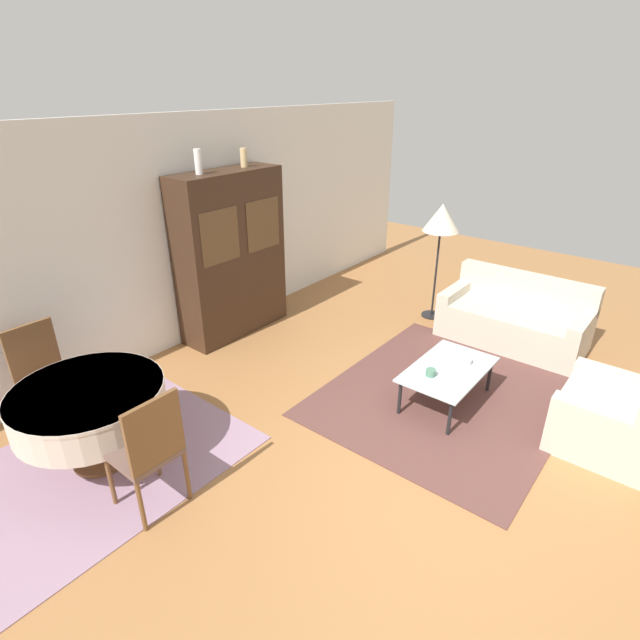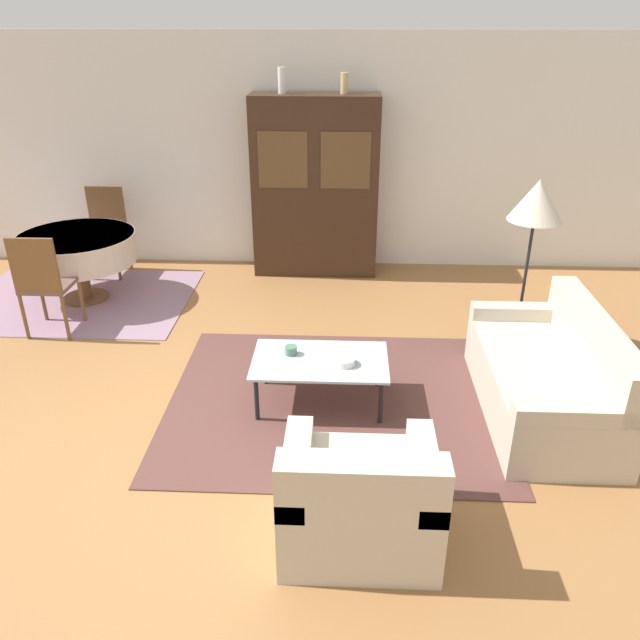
# 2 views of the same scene
# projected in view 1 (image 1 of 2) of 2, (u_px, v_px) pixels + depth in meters

# --- Properties ---
(ground_plane) EXTENTS (14.00, 14.00, 0.00)m
(ground_plane) POSITION_uv_depth(u_px,v_px,m) (434.00, 474.00, 4.21)
(ground_plane) COLOR #9E6B3D
(wall_back) EXTENTS (10.00, 0.06, 2.70)m
(wall_back) POSITION_uv_depth(u_px,v_px,m) (157.00, 241.00, 5.68)
(wall_back) COLOR white
(wall_back) RESTS_ON ground_plane
(area_rug) EXTENTS (2.67, 2.25, 0.01)m
(area_rug) POSITION_uv_depth(u_px,v_px,m) (447.00, 396.00, 5.25)
(area_rug) COLOR brown
(area_rug) RESTS_ON ground_plane
(dining_rug) EXTENTS (2.42, 1.79, 0.01)m
(dining_rug) POSITION_uv_depth(u_px,v_px,m) (98.00, 466.00, 4.28)
(dining_rug) COLOR gray
(dining_rug) RESTS_ON ground_plane
(couch) EXTENTS (0.87, 1.71, 0.82)m
(couch) POSITION_uv_depth(u_px,v_px,m) (514.00, 319.00, 6.25)
(couch) COLOR beige
(couch) RESTS_ON ground_plane
(armchair) EXTENTS (0.91, 0.81, 0.79)m
(armchair) POSITION_uv_depth(u_px,v_px,m) (614.00, 418.00, 4.42)
(armchair) COLOR beige
(armchair) RESTS_ON ground_plane
(coffee_table) EXTENTS (1.07, 0.65, 0.39)m
(coffee_table) POSITION_uv_depth(u_px,v_px,m) (448.00, 371.00, 5.00)
(coffee_table) COLOR black
(coffee_table) RESTS_ON area_rug
(display_cabinet) EXTENTS (1.45, 0.49, 2.06)m
(display_cabinet) POSITION_uv_depth(u_px,v_px,m) (231.00, 255.00, 6.24)
(display_cabinet) COLOR #382316
(display_cabinet) RESTS_ON ground_plane
(dining_table) EXTENTS (1.23, 1.23, 0.74)m
(dining_table) POSITION_uv_depth(u_px,v_px,m) (90.00, 404.00, 4.11)
(dining_table) COLOR brown
(dining_table) RESTS_ON dining_rug
(dining_chair_near) EXTENTS (0.44, 0.44, 1.02)m
(dining_chair_near) POSITION_uv_depth(u_px,v_px,m) (149.00, 447.00, 3.64)
(dining_chair_near) COLOR brown
(dining_chair_near) RESTS_ON dining_rug
(dining_chair_far) EXTENTS (0.44, 0.44, 1.02)m
(dining_chair_far) POSITION_uv_depth(u_px,v_px,m) (43.00, 372.00, 4.58)
(dining_chair_far) COLOR brown
(dining_chair_far) RESTS_ON dining_rug
(floor_lamp) EXTENTS (0.47, 0.47, 1.58)m
(floor_lamp) POSITION_uv_depth(u_px,v_px,m) (441.00, 221.00, 6.47)
(floor_lamp) COLOR black
(floor_lamp) RESTS_ON ground_plane
(cup) EXTENTS (0.10, 0.10, 0.07)m
(cup) POSITION_uv_depth(u_px,v_px,m) (431.00, 372.00, 4.85)
(cup) COLOR #4C7A60
(cup) RESTS_ON coffee_table
(bowl) EXTENTS (0.17, 0.17, 0.06)m
(bowl) POSITION_uv_depth(u_px,v_px,m) (463.00, 360.00, 5.07)
(bowl) COLOR white
(bowl) RESTS_ON coffee_table
(vase_tall) EXTENTS (0.08, 0.08, 0.27)m
(vase_tall) POSITION_uv_depth(u_px,v_px,m) (198.00, 162.00, 5.48)
(vase_tall) COLOR white
(vase_tall) RESTS_ON display_cabinet
(vase_short) EXTENTS (0.08, 0.08, 0.22)m
(vase_short) POSITION_uv_depth(u_px,v_px,m) (244.00, 158.00, 5.97)
(vase_short) COLOR tan
(vase_short) RESTS_ON display_cabinet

